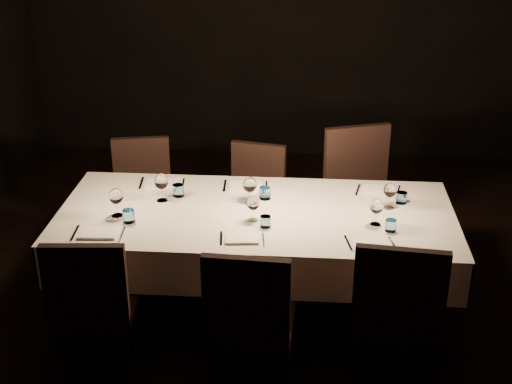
# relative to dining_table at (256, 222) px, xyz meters

# --- Properties ---
(room) EXTENTS (5.01, 6.01, 3.01)m
(room) POSITION_rel_dining_table_xyz_m (0.00, 0.00, 0.81)
(room) COLOR black
(room) RESTS_ON ground
(dining_table) EXTENTS (2.52, 1.12, 0.76)m
(dining_table) POSITION_rel_dining_table_xyz_m (0.00, 0.00, 0.00)
(dining_table) COLOR black
(dining_table) RESTS_ON ground
(chair_near_left) EXTENTS (0.49, 0.49, 0.95)m
(chair_near_left) POSITION_rel_dining_table_xyz_m (-0.87, -0.74, -0.16)
(chair_near_left) COLOR black
(chair_near_left) RESTS_ON ground
(place_setting_near_left) EXTENTS (0.34, 0.41, 0.19)m
(place_setting_near_left) POSITION_rel_dining_table_xyz_m (-0.86, -0.22, 0.15)
(place_setting_near_left) COLOR white
(place_setting_near_left) RESTS_ON dining_table
(chair_near_center) EXTENTS (0.49, 0.49, 0.97)m
(chair_near_center) POSITION_rel_dining_table_xyz_m (0.03, -0.83, -0.16)
(chair_near_center) COLOR black
(chair_near_center) RESTS_ON ground
(place_setting_near_center) EXTENTS (0.30, 0.39, 0.16)m
(place_setting_near_center) POSITION_rel_dining_table_xyz_m (-0.00, -0.22, 0.14)
(place_setting_near_center) COLOR white
(place_setting_near_center) RESTS_ON dining_table
(chair_near_right) EXTENTS (0.53, 0.53, 1.00)m
(chair_near_right) POSITION_rel_dining_table_xyz_m (0.83, -0.74, -0.14)
(chair_near_right) COLOR black
(chair_near_right) RESTS_ON ground
(place_setting_near_right) EXTENTS (0.32, 0.39, 0.17)m
(place_setting_near_right) POSITION_rel_dining_table_xyz_m (0.75, -0.22, 0.14)
(place_setting_near_right) COLOR white
(place_setting_near_right) RESTS_ON dining_table
(chair_far_left) EXTENTS (0.50, 0.50, 0.90)m
(chair_far_left) POSITION_rel_dining_table_xyz_m (-0.93, 0.81, -0.19)
(chair_far_left) COLOR black
(chair_far_left) RESTS_ON ground
(place_setting_far_left) EXTENTS (0.35, 0.41, 0.19)m
(place_setting_far_left) POSITION_rel_dining_table_xyz_m (-0.62, 0.22, 0.15)
(place_setting_far_left) COLOR white
(place_setting_far_left) RESTS_ON dining_table
(chair_far_center) EXTENTS (0.50, 0.50, 0.88)m
(chair_far_center) POSITION_rel_dining_table_xyz_m (-0.07, 0.83, -0.20)
(chair_far_center) COLOR black
(chair_far_center) RESTS_ON ground
(place_setting_far_center) EXTENTS (0.34, 0.41, 0.19)m
(place_setting_far_center) POSITION_rel_dining_table_xyz_m (-0.04, 0.22, 0.15)
(place_setting_far_center) COLOR white
(place_setting_far_center) RESTS_ON dining_table
(chair_far_right) EXTENTS (0.64, 0.64, 1.04)m
(chair_far_right) POSITION_rel_dining_table_xyz_m (0.72, 0.78, -0.12)
(chair_far_right) COLOR black
(chair_far_right) RESTS_ON ground
(place_setting_far_right) EXTENTS (0.33, 0.40, 0.18)m
(place_setting_far_right) POSITION_rel_dining_table_xyz_m (0.85, 0.22, 0.14)
(place_setting_far_right) COLOR white
(place_setting_far_right) RESTS_ON dining_table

